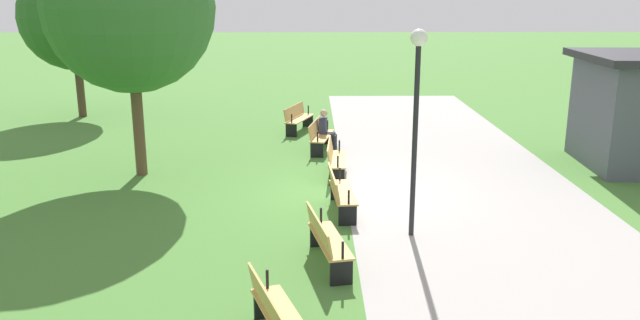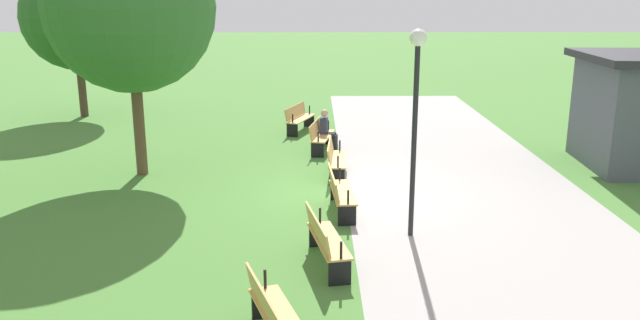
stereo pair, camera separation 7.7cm
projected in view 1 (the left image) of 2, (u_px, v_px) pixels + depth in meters
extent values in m
plane|color=#477A33|center=(342.00, 192.00, 15.06)|extent=(120.00, 120.00, 0.00)
cube|color=#A39E99|center=(465.00, 192.00, 15.10)|extent=(28.45, 5.71, 0.01)
cube|color=tan|center=(300.00, 119.00, 21.43)|extent=(1.83, 0.99, 0.04)
cube|color=tan|center=(294.00, 111.00, 21.43)|extent=(1.72, 0.67, 0.40)
cube|color=black|center=(308.00, 121.00, 22.26)|extent=(0.18, 0.37, 0.43)
cylinder|color=black|center=(308.00, 110.00, 22.15)|extent=(0.06, 0.06, 0.30)
cube|color=black|center=(291.00, 130.00, 20.73)|extent=(0.18, 0.37, 0.43)
cylinder|color=black|center=(292.00, 119.00, 20.62)|extent=(0.06, 0.06, 0.30)
cube|color=tan|center=(322.00, 136.00, 18.89)|extent=(1.83, 0.78, 0.04)
cube|color=tan|center=(316.00, 128.00, 18.86)|extent=(1.77, 0.45, 0.40)
cube|color=black|center=(327.00, 137.00, 19.74)|extent=(0.13, 0.38, 0.43)
cylinder|color=black|center=(328.00, 125.00, 19.63)|extent=(0.05, 0.05, 0.30)
cube|color=black|center=(317.00, 150.00, 18.16)|extent=(0.13, 0.38, 0.43)
cylinder|color=black|center=(318.00, 137.00, 18.05)|extent=(0.05, 0.05, 0.30)
cube|color=tan|center=(338.00, 159.00, 16.27)|extent=(1.81, 0.56, 0.04)
cube|color=tan|center=(330.00, 150.00, 16.22)|extent=(1.78, 0.22, 0.40)
cube|color=black|center=(339.00, 160.00, 17.13)|extent=(0.08, 0.38, 0.43)
cylinder|color=black|center=(339.00, 146.00, 17.03)|extent=(0.05, 0.05, 0.30)
cube|color=black|center=(337.00, 177.00, 15.53)|extent=(0.08, 0.38, 0.43)
cylinder|color=black|center=(338.00, 162.00, 15.43)|extent=(0.05, 0.05, 0.30)
cube|color=tan|center=(343.00, 192.00, 13.62)|extent=(1.81, 0.56, 0.04)
cube|color=tan|center=(334.00, 182.00, 13.55)|extent=(1.78, 0.22, 0.40)
cube|color=black|center=(339.00, 191.00, 14.48)|extent=(0.08, 0.38, 0.43)
cylinder|color=black|center=(340.00, 174.00, 14.38)|extent=(0.05, 0.05, 0.30)
cube|color=black|center=(348.00, 216.00, 12.88)|extent=(0.08, 0.38, 0.43)
cylinder|color=black|center=(349.00, 197.00, 12.78)|extent=(0.05, 0.05, 0.30)
cube|color=tan|center=(330.00, 240.00, 11.00)|extent=(1.83, 0.78, 0.04)
cube|color=tan|center=(319.00, 228.00, 10.89)|extent=(1.77, 0.45, 0.40)
cube|color=black|center=(320.00, 235.00, 11.84)|extent=(0.13, 0.38, 0.43)
cylinder|color=black|center=(321.00, 215.00, 11.74)|extent=(0.05, 0.05, 0.30)
cube|color=black|center=(341.00, 273.00, 10.27)|extent=(0.13, 0.38, 0.43)
cylinder|color=black|center=(343.00, 250.00, 10.17)|extent=(0.05, 0.05, 0.30)
cube|color=tan|center=(282.00, 316.00, 8.43)|extent=(1.83, 0.99, 0.04)
cube|color=tan|center=(267.00, 302.00, 8.30)|extent=(1.72, 0.67, 0.40)
cube|color=black|center=(267.00, 304.00, 9.25)|extent=(0.18, 0.37, 0.43)
cylinder|color=black|center=(267.00, 279.00, 9.15)|extent=(0.06, 0.06, 0.30)
cube|color=#2D3347|center=(323.00, 126.00, 19.10)|extent=(0.35, 0.26, 0.50)
sphere|color=tan|center=(324.00, 113.00, 18.99)|extent=(0.22, 0.22, 0.22)
cylinder|color=#23232D|center=(329.00, 134.00, 19.22)|extent=(0.20, 0.38, 0.13)
cylinder|color=#23232D|center=(335.00, 141.00, 19.24)|extent=(0.13, 0.13, 0.43)
cylinder|color=#23232D|center=(328.00, 135.00, 19.05)|extent=(0.20, 0.38, 0.13)
cylinder|color=#23232D|center=(334.00, 143.00, 19.07)|extent=(0.13, 0.13, 0.43)
cylinder|color=#4C3828|center=(80.00, 84.00, 23.81)|extent=(0.29, 0.29, 2.46)
sphere|color=#285B23|center=(73.00, 17.00, 23.16)|extent=(3.88, 3.88, 3.88)
cylinder|color=brown|center=(138.00, 120.00, 16.18)|extent=(0.29, 0.29, 2.89)
sphere|color=#336B2D|center=(130.00, 7.00, 15.45)|extent=(4.21, 4.21, 4.21)
cylinder|color=black|center=(415.00, 144.00, 11.97)|extent=(0.10, 0.10, 3.68)
sphere|color=white|center=(419.00, 38.00, 11.45)|extent=(0.32, 0.32, 0.32)
cube|color=#4C515B|center=(635.00, 115.00, 16.98)|extent=(3.30, 2.60, 2.85)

